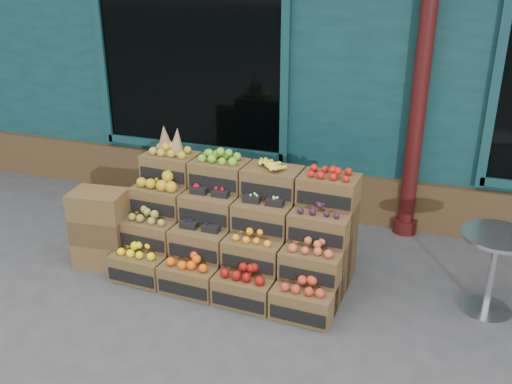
% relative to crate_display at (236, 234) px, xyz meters
% --- Properties ---
extents(ground, '(60.00, 60.00, 0.00)m').
position_rel_crate_display_xyz_m(ground, '(0.35, -0.51, -0.44)').
color(ground, '#3C3C3E').
rests_on(ground, ground).
extents(crate_display, '(2.33, 1.21, 1.43)m').
position_rel_crate_display_xyz_m(crate_display, '(0.00, 0.00, 0.00)').
color(crate_display, brown).
rests_on(crate_display, ground).
extents(spare_crates, '(0.59, 0.44, 0.83)m').
position_rel_crate_display_xyz_m(spare_crates, '(-1.40, -0.30, -0.03)').
color(spare_crates, brown).
rests_on(spare_crates, ground).
extents(bistro_table, '(0.64, 0.64, 0.80)m').
position_rel_crate_display_xyz_m(bistro_table, '(2.43, 0.12, 0.06)').
color(bistro_table, silver).
rests_on(bistro_table, ground).
extents(shopkeeper, '(0.95, 0.80, 2.21)m').
position_rel_crate_display_xyz_m(shopkeeper, '(-1.46, 2.28, 0.66)').
color(shopkeeper, '#1B6027').
rests_on(shopkeeper, ground).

